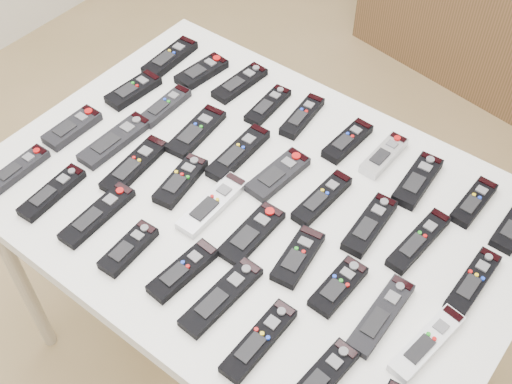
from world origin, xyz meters
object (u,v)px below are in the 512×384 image
Objects in this scene: remote_3 at (268,105)px; remote_5 at (347,141)px; remote_12 at (196,131)px; remote_25 at (298,256)px; remote_18 at (473,281)px; remote_21 at (135,165)px; remote_0 at (170,58)px; remote_15 at (322,198)px; remote_34 at (221,297)px; remote_30 at (52,192)px; remote_28 at (427,343)px; remote_10 at (133,90)px; remote_6 at (384,155)px; remote_2 at (240,83)px; remote_35 at (259,341)px; remote_31 at (98,214)px; remote_11 at (165,106)px; remote_14 at (278,175)px; remote_16 at (370,225)px; remote_23 at (212,204)px; remote_20 at (115,140)px; remote_19 at (72,128)px; remote_24 at (252,233)px; remote_13 at (238,153)px; remote_22 at (181,181)px; remote_8 at (474,202)px; remote_4 at (302,116)px; remote_32 at (129,248)px; remote_7 at (418,180)px; remote_33 at (183,271)px; remote_17 at (419,241)px; remote_36 at (322,378)px; remote_1 at (202,72)px; remote_26 at (338,286)px; table at (256,213)px; remote_27 at (381,315)px.

remote_5 is (0.24, 0.01, 0.00)m from remote_3.
remote_25 is (0.43, -0.16, 0.00)m from remote_12.
remote_21 reaches higher than remote_18.
remote_0 is 0.67m from remote_15.
remote_30 is at bearing -174.72° from remote_34.
remote_30 is (-0.88, -0.19, 0.00)m from remote_28.
remote_0 and remote_10 have the same top height.
remote_10 is (-0.67, -0.20, 0.00)m from remote_6.
remote_35 is (0.52, -0.59, 0.00)m from remote_2.
remote_31 reaches higher than remote_3.
remote_11 is at bearing -179.91° from remote_18.
remote_16 is at bearing 5.02° from remote_14.
remote_20 is at bearing 177.54° from remote_23.
remote_16 is 0.79m from remote_19.
remote_25 is (0.24, 0.00, 0.00)m from remote_23.
remote_20 is (-0.52, -0.16, -0.00)m from remote_15.
remote_24 is 0.86× the size of remote_34.
remote_13 is at bearing 133.66° from remote_35.
remote_23 is at bearing 28.77° from remote_30.
remote_6 is 0.70m from remote_31.
remote_35 is at bearing -37.06° from remote_22.
remote_13 is at bearing -142.20° from remote_6.
remote_14 is at bearing 52.44° from remote_31.
remote_30 is (-0.32, -0.20, 0.00)m from remote_23.
remote_31 is (-0.08, -0.19, -0.00)m from remote_22.
remote_5 is 1.03× the size of remote_8.
remote_8 is at bearing -5.50° from remote_4.
remote_25 is 1.06× the size of remote_32.
remote_0 reaches higher than remote_34.
remote_15 is at bearing -17.91° from remote_0.
remote_7 is 0.60m from remote_33.
remote_2 is 0.90× the size of remote_17.
remote_35 reaches higher than remote_2.
remote_3 is at bearing 150.91° from remote_15.
remote_7 is at bearing 67.31° from remote_33.
remote_31 is at bearing -176.85° from remote_36.
remote_33 is (0.08, -0.55, 0.00)m from remote_4.
remote_0 is 0.91× the size of remote_34.
remote_15 is at bearing -3.41° from remote_11.
remote_5 is at bearing 22.50° from remote_10.
remote_1 is 0.78m from remote_26.
remote_22 is 0.35m from remote_25.
remote_0 is at bearing 139.27° from remote_12.
remote_23 and remote_31 have the same top height.
table is 7.98× the size of remote_19.
remote_27 is (0.89, -0.19, -0.00)m from remote_10.
remote_6 is at bearing 42.82° from remote_30.
remote_1 reaches higher than remote_25.
remote_0 is at bearing 171.16° from remote_18.
remote_30 and remote_34 have the same top height.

